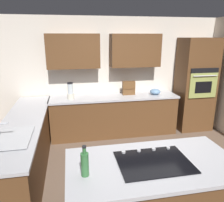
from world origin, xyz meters
name	(u,v)px	position (x,y,z in m)	size (l,w,h in m)	color
ground_plane	(142,177)	(0.00, 0.00, 0.00)	(14.00, 14.00, 0.00)	brown
wall_back	(113,70)	(0.07, -2.04, 1.45)	(6.00, 0.44, 2.60)	silver
lower_cabinets_back	(114,116)	(0.10, -1.72, 0.43)	(2.80, 0.60, 0.86)	brown
countertop_back	(114,97)	(0.10, -1.72, 0.88)	(2.84, 0.64, 0.04)	#B2B2B7
lower_cabinets_side	(26,147)	(1.82, -0.55, 0.43)	(0.60, 2.90, 0.86)	brown
countertop_side	(23,122)	(1.82, -0.55, 0.88)	(0.64, 2.94, 0.04)	#B2B2B7
island_base	(151,200)	(0.23, 0.99, 0.43)	(1.75, 0.87, 0.86)	brown
island_top	(153,164)	(0.23, 0.99, 0.88)	(1.83, 0.95, 0.04)	#B2B2B7
wall_oven	(195,85)	(-1.85, -1.72, 1.08)	(0.80, 0.66, 2.15)	brown
sink_unit	(12,137)	(1.83, 0.10, 0.92)	(0.46, 0.70, 0.23)	#515456
cooktop	(153,162)	(0.23, 0.98, 0.91)	(0.76, 0.56, 0.03)	black
blender	(70,92)	(1.05, -1.70, 1.05)	(0.15, 0.15, 0.35)	beige
mixing_bowl	(155,92)	(-0.85, -1.70, 0.97)	(0.24, 0.24, 0.13)	#668CB2
spice_rack	(129,88)	(-0.25, -1.80, 1.05)	(0.28, 0.11, 0.31)	brown
oil_bottle	(85,164)	(0.96, 1.08, 1.03)	(0.08, 0.08, 0.31)	#336B38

